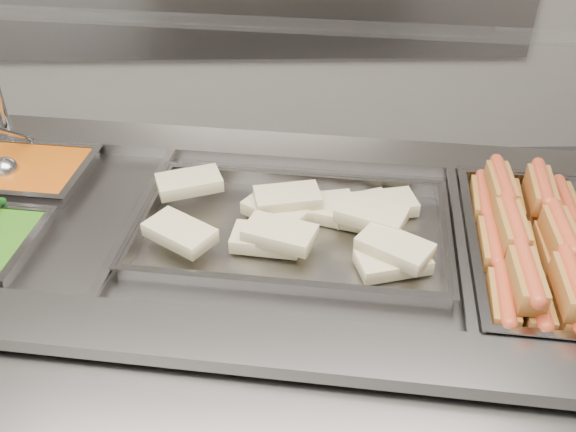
{
  "coord_description": "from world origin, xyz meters",
  "views": [
    {
      "loc": [
        0.15,
        -0.85,
        1.96
      ],
      "look_at": [
        0.17,
        0.43,
        1.02
      ],
      "focal_mm": 40.0,
      "sensor_mm": 36.0,
      "label": 1
    }
  ],
  "objects_px": {
    "sneeze_guard": "(278,30)",
    "ladle": "(6,168)",
    "pan_hotdogs": "(548,260)",
    "pan_wraps": "(292,234)",
    "steam_counter": "(269,357)"
  },
  "relations": [
    {
      "from": "pan_wraps",
      "to": "ladle",
      "type": "distance_m",
      "value": 0.84
    },
    {
      "from": "steam_counter",
      "to": "ladle",
      "type": "relative_size",
      "value": 10.45
    },
    {
      "from": "sneeze_guard",
      "to": "pan_hotdogs",
      "type": "bearing_deg",
      "value": -27.89
    },
    {
      "from": "sneeze_guard",
      "to": "steam_counter",
      "type": "bearing_deg",
      "value": -98.61
    },
    {
      "from": "pan_hotdogs",
      "to": "ladle",
      "type": "bearing_deg",
      "value": 165.69
    },
    {
      "from": "pan_hotdogs",
      "to": "pan_wraps",
      "type": "relative_size",
      "value": 0.81
    },
    {
      "from": "pan_hotdogs",
      "to": "pan_wraps",
      "type": "height_order",
      "value": "same"
    },
    {
      "from": "sneeze_guard",
      "to": "pan_wraps",
      "type": "relative_size",
      "value": 2.29
    },
    {
      "from": "steam_counter",
      "to": "sneeze_guard",
      "type": "relative_size",
      "value": 1.18
    },
    {
      "from": "ladle",
      "to": "pan_wraps",
      "type": "bearing_deg",
      "value": -18.56
    },
    {
      "from": "pan_hotdogs",
      "to": "sneeze_guard",
      "type": "bearing_deg",
      "value": 152.11
    },
    {
      "from": "pan_wraps",
      "to": "pan_hotdogs",
      "type": "bearing_deg",
      "value": -8.62
    },
    {
      "from": "pan_hotdogs",
      "to": "ladle",
      "type": "height_order",
      "value": "ladle"
    },
    {
      "from": "sneeze_guard",
      "to": "ladle",
      "type": "xyz_separation_m",
      "value": [
        -0.77,
        0.02,
        -0.4
      ]
    },
    {
      "from": "pan_wraps",
      "to": "ladle",
      "type": "height_order",
      "value": "ladle"
    }
  ]
}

